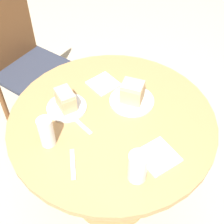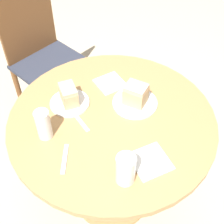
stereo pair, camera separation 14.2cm
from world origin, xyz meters
The scene contains 13 objects.
ground_plane centered at (0.00, 0.00, 0.00)m, with size 8.00×8.00×0.00m, color beige.
table centered at (0.00, 0.00, 0.54)m, with size 0.97×0.97×0.70m.
chair centered at (0.12, 0.86, 0.50)m, with size 0.47×0.46×0.96m.
plate_near centered at (-0.10, 0.20, 0.71)m, with size 0.19×0.19×0.01m.
plate_far centered at (0.15, 0.00, 0.71)m, with size 0.22×0.22×0.01m.
cake_slice_near centered at (-0.10, 0.20, 0.76)m, with size 0.10×0.12×0.10m.
cake_slice_far centered at (0.15, 0.00, 0.77)m, with size 0.12×0.13×0.10m.
glass_lemonade centered at (-0.17, -0.28, 0.77)m, with size 0.08×0.08×0.14m.
glass_water centered at (-0.29, 0.11, 0.77)m, with size 0.06×0.06×0.15m.
napkin_stack centered at (-0.04, -0.29, 0.71)m, with size 0.18×0.18×0.01m.
fork centered at (-0.12, 0.09, 0.71)m, with size 0.04×0.17×0.00m.
spoon centered at (-0.30, -0.05, 0.71)m, with size 0.11×0.12×0.00m.
napkin_side centered at (0.15, 0.19, 0.71)m, with size 0.15×0.15×0.01m.
Camera 2 is at (-0.62, -0.74, 1.78)m, focal length 50.00 mm.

